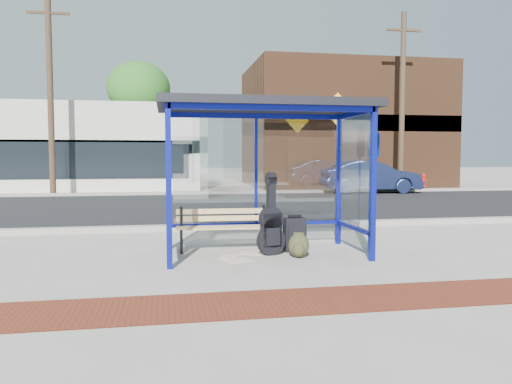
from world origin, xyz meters
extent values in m
plane|color=#B2ADA0|center=(0.00, 0.00, 0.00)|extent=(120.00, 120.00, 0.00)
cube|color=maroon|center=(0.00, -2.60, 0.01)|extent=(60.00, 1.00, 0.01)
cube|color=gray|center=(0.00, 2.90, 0.06)|extent=(60.00, 0.25, 0.12)
cube|color=black|center=(0.00, 8.00, 0.00)|extent=(60.00, 10.00, 0.00)
cube|color=gray|center=(0.00, 13.10, 0.06)|extent=(60.00, 0.25, 0.12)
cube|color=#B2ADA0|center=(0.00, 15.00, 0.00)|extent=(60.00, 4.00, 0.01)
cube|color=#0D1696|center=(-1.50, -0.75, 1.15)|extent=(0.08, 0.08, 2.30)
cube|color=#0D1696|center=(1.50, -0.75, 1.15)|extent=(0.08, 0.08, 2.30)
cube|color=#0D1696|center=(-1.50, 0.75, 1.15)|extent=(0.08, 0.08, 2.30)
cube|color=#0D1696|center=(1.50, 0.75, 1.15)|extent=(0.08, 0.08, 2.30)
cube|color=#0D1696|center=(0.00, 0.75, 2.26)|extent=(3.00, 0.08, 0.08)
cube|color=#0D1696|center=(0.00, -0.75, 2.26)|extent=(3.00, 0.08, 0.08)
cube|color=#0D1696|center=(-1.50, 0.00, 2.26)|extent=(0.08, 1.50, 0.08)
cube|color=#0D1696|center=(1.50, 0.00, 2.26)|extent=(0.08, 1.50, 0.08)
cube|color=#0D1696|center=(0.00, 0.75, 0.40)|extent=(3.00, 0.08, 0.06)
cube|color=#0D1696|center=(-1.50, 0.00, 0.40)|extent=(0.08, 1.50, 0.06)
cube|color=#0D1696|center=(1.50, 0.00, 0.40)|extent=(0.08, 1.50, 0.06)
cube|color=#0D1696|center=(0.00, 0.75, 1.35)|extent=(0.05, 0.05, 1.90)
cube|color=silver|center=(0.00, 0.75, 1.31)|extent=(2.84, 0.01, 1.82)
cube|color=silver|center=(-1.50, 0.00, 1.31)|extent=(0.02, 1.34, 1.82)
cube|color=silver|center=(1.50, 0.00, 1.31)|extent=(0.02, 1.34, 1.82)
cube|color=black|center=(0.00, 0.00, 2.36)|extent=(3.30, 1.80, 0.12)
cube|color=silver|center=(-9.00, 18.00, 2.00)|extent=(18.00, 6.00, 4.00)
cube|color=#59331E|center=(8.00, 18.50, 3.20)|extent=(10.00, 7.00, 6.40)
cube|color=black|center=(8.00, 15.05, 3.20)|extent=(10.00, 0.10, 0.80)
cube|color=yellow|center=(6.50, 14.95, 3.80)|extent=(1.56, 0.06, 1.56)
cylinder|color=#4C3826|center=(-3.00, 22.00, 2.50)|extent=(0.36, 0.36, 5.00)
ellipsoid|color=#26641C|center=(-3.00, 22.00, 5.50)|extent=(3.60, 3.60, 3.06)
cylinder|color=#4C3826|center=(12.50, 22.00, 2.50)|extent=(0.36, 0.36, 5.00)
ellipsoid|color=#26641C|center=(12.50, 22.00, 5.50)|extent=(3.60, 3.60, 3.06)
cylinder|color=#4C3826|center=(-6.00, 13.40, 4.00)|extent=(0.24, 0.24, 8.00)
cube|color=#4C3826|center=(-6.00, 13.40, 7.20)|extent=(1.60, 0.10, 0.10)
cylinder|color=#4C3826|center=(9.00, 13.40, 4.00)|extent=(0.24, 0.24, 8.00)
cube|color=#4C3826|center=(9.00, 13.40, 7.20)|extent=(1.60, 0.10, 0.10)
cube|color=black|center=(-1.30, 0.31, 0.20)|extent=(0.05, 0.05, 0.39)
cube|color=black|center=(-1.29, 0.65, 0.37)|extent=(0.05, 0.05, 0.74)
cube|color=black|center=(-1.30, 0.48, 0.20)|extent=(0.06, 0.35, 0.04)
cube|color=black|center=(0.09, 0.25, 0.20)|extent=(0.05, 0.05, 0.39)
cube|color=black|center=(0.10, 0.59, 0.37)|extent=(0.05, 0.05, 0.74)
cube|color=black|center=(0.10, 0.42, 0.20)|extent=(0.06, 0.35, 0.04)
cube|color=#DABF7E|center=(-0.61, 0.30, 0.39)|extent=(1.57, 0.14, 0.03)
cube|color=#DABF7E|center=(-0.60, 0.40, 0.39)|extent=(1.57, 0.14, 0.03)
cube|color=#DABF7E|center=(-0.60, 0.50, 0.39)|extent=(1.57, 0.14, 0.03)
cube|color=#DABF7E|center=(-0.59, 0.59, 0.39)|extent=(1.57, 0.14, 0.03)
cube|color=#DABF7E|center=(-0.59, 0.63, 0.52)|extent=(1.57, 0.09, 0.09)
cube|color=#DABF7E|center=(-0.59, 0.63, 0.65)|extent=(1.57, 0.09, 0.09)
cylinder|color=black|center=(0.10, -0.03, 0.23)|extent=(0.47, 0.25, 0.45)
cylinder|color=black|center=(0.10, -0.03, 0.58)|extent=(0.40, 0.23, 0.38)
cube|color=black|center=(0.10, -0.03, 0.40)|extent=(0.35, 0.21, 0.54)
cube|color=black|center=(0.10, -0.03, 0.95)|extent=(0.14, 0.14, 0.54)
cube|color=black|center=(0.10, -0.03, 1.19)|extent=(0.19, 0.15, 0.11)
cube|color=black|center=(0.55, 0.20, 0.28)|extent=(0.36, 0.23, 0.55)
cylinder|color=black|center=(0.42, 0.19, 0.02)|extent=(0.06, 0.20, 0.05)
cylinder|color=black|center=(0.68, 0.20, 0.02)|extent=(0.06, 0.20, 0.05)
cube|color=black|center=(0.55, 0.20, 0.59)|extent=(0.22, 0.05, 0.04)
cube|color=black|center=(0.55, 0.08, 0.30)|extent=(0.28, 0.02, 0.30)
ellipsoid|color=#2D2F1A|center=(0.48, -0.30, 0.19)|extent=(0.37, 0.31, 0.38)
ellipsoid|color=#2D2F1A|center=(0.45, -0.42, 0.14)|extent=(0.21, 0.17, 0.20)
cube|color=#2D2F1A|center=(0.49, -0.28, 0.37)|extent=(0.11, 0.07, 0.03)
cube|color=navy|center=(1.80, 0.00, 1.06)|extent=(0.08, 0.08, 2.11)
cube|color=navy|center=(1.84, 0.02, 1.76)|extent=(0.10, 0.26, 0.40)
cube|color=white|center=(-0.49, -0.40, 0.00)|extent=(0.48, 0.44, 0.01)
cube|color=white|center=(-0.17, 0.15, 0.00)|extent=(0.50, 0.46, 0.01)
cube|color=white|center=(-0.59, -0.12, 0.00)|extent=(0.38, 0.43, 0.01)
imported|color=#161E3F|center=(7.19, 12.58, 0.70)|extent=(4.31, 1.73, 1.39)
cylinder|color=#B3140C|center=(10.54, 14.14, 0.31)|extent=(0.21, 0.21, 0.63)
sphere|color=#B3140C|center=(10.54, 14.14, 0.66)|extent=(0.23, 0.23, 0.23)
cylinder|color=#B3140C|center=(10.54, 14.14, 0.42)|extent=(0.35, 0.15, 0.10)
camera|label=1|loc=(-1.54, -7.73, 1.57)|focal=35.00mm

